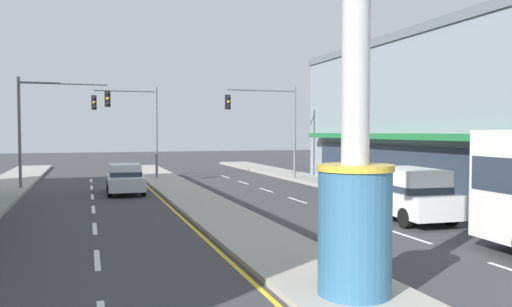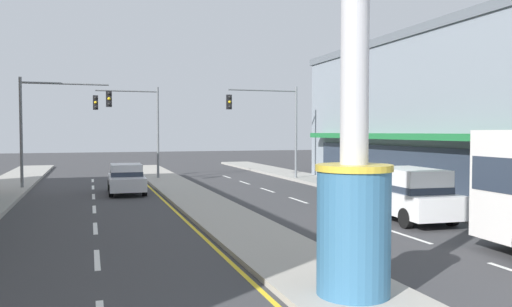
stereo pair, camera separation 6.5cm
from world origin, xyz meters
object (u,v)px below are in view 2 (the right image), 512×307
object	(u,v)px
suv_far_right_lane	(408,193)
traffic_light_right_side	(271,116)
traffic_light_left_side	(55,113)
storefront_right	(484,113)
sedan_near_right_lane	(126,178)
district_sign	(355,102)
traffic_light_median_far	(135,117)

from	to	relation	value
suv_far_right_lane	traffic_light_right_side	bearing A→B (deg)	88.93
traffic_light_left_side	storefront_right	bearing A→B (deg)	-21.68
storefront_right	traffic_light_right_side	distance (m)	12.70
traffic_light_right_side	sedan_near_right_lane	distance (m)	10.78
storefront_right	suv_far_right_lane	xyz separation A→B (m)	(-8.76, -6.05, -3.20)
suv_far_right_lane	storefront_right	bearing A→B (deg)	34.60
storefront_right	sedan_near_right_lane	bearing A→B (deg)	162.81
storefront_right	sedan_near_right_lane	distance (m)	19.04
district_sign	suv_far_right_lane	size ratio (longest dim) A/B	1.75
traffic_light_right_side	sedan_near_right_lane	world-z (taller)	traffic_light_right_side
storefront_right	traffic_light_left_side	xyz separation A→B (m)	(-21.49, 8.54, 0.07)
storefront_right	traffic_light_median_far	world-z (taller)	storefront_right
storefront_right	sedan_near_right_lane	xyz separation A→B (m)	(-17.90, 5.54, -3.39)
storefront_right	traffic_light_right_side	world-z (taller)	storefront_right
traffic_light_left_side	district_sign	bearing A→B (deg)	-73.46
traffic_light_median_far	suv_far_right_lane	world-z (taller)	traffic_light_median_far
traffic_light_right_side	district_sign	bearing A→B (deg)	-105.91
traffic_light_median_far	suv_far_right_lane	distance (m)	20.65
sedan_near_right_lane	suv_far_right_lane	size ratio (longest dim) A/B	0.92
district_sign	traffic_light_right_side	xyz separation A→B (m)	(6.51, 22.83, 0.47)
district_sign	traffic_light_left_side	xyz separation A→B (m)	(-6.51, 21.92, 0.47)
district_sign	suv_far_right_lane	distance (m)	10.01
sedan_near_right_lane	suv_far_right_lane	bearing A→B (deg)	-51.73
district_sign	storefront_right	bearing A→B (deg)	41.75
district_sign	storefront_right	size ratio (longest dim) A/B	0.35
traffic_light_left_side	traffic_light_median_far	xyz separation A→B (m)	(4.63, 4.14, -0.05)
traffic_light_median_far	district_sign	bearing A→B (deg)	-85.89
traffic_light_left_side	suv_far_right_lane	size ratio (longest dim) A/B	1.32
traffic_light_median_far	sedan_near_right_lane	bearing A→B (deg)	-98.33
traffic_light_left_side	traffic_light_right_side	xyz separation A→B (m)	(13.01, 0.92, 0.00)
district_sign	sedan_near_right_lane	xyz separation A→B (m)	(-2.92, 18.91, -2.99)
traffic_light_left_side	traffic_light_right_side	distance (m)	13.05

